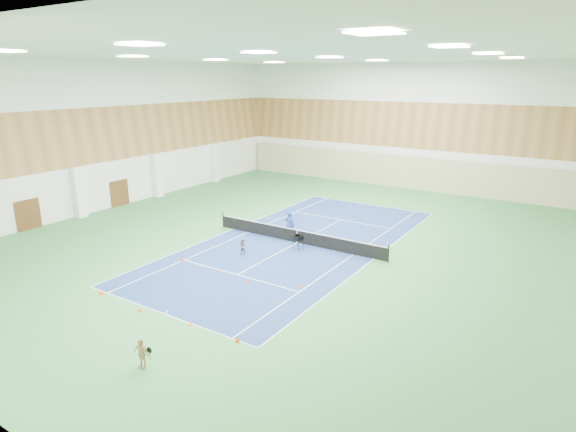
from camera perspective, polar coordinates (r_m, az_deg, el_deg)
The scene contains 22 objects.
ground at distance 32.18m, azimuth 1.09°, elevation -3.21°, with size 40.00×40.00×0.00m, color #32763C.
room_shell at distance 30.71m, azimuth 1.15°, elevation 7.40°, with size 36.00×40.00×12.00m, color white, non-canonical shape.
wood_cladding at distance 30.47m, azimuth 1.18°, elevation 11.12°, with size 36.00×40.00×8.00m, color #A26F3C, non-canonical shape.
ceiling_light_grid at distance 30.37m, azimuth 1.22°, elevation 18.51°, with size 21.40×25.40×0.06m, color white, non-canonical shape.
court_surface at distance 32.18m, azimuth 1.09°, elevation -3.20°, with size 10.97×23.77×0.01m, color navy.
tennis_balls_scatter at distance 32.17m, azimuth 1.09°, elevation -3.14°, with size 10.57×22.77×0.07m, color yellow, non-canonical shape.
tennis_net at distance 32.00m, azimuth 1.10°, elevation -2.28°, with size 12.80×0.10×1.10m, color black, non-canonical shape.
back_curtain at distance 49.13m, azimuth 13.39°, elevation 5.10°, with size 35.40×0.16×3.20m, color #C6B793.
door_left_a at distance 39.46m, azimuth -28.42°, elevation 0.13°, with size 0.08×1.80×2.20m, color #593319.
door_left_b at distance 43.66m, azimuth -19.33°, elevation 2.59°, with size 0.08×1.80×2.20m, color #593319.
coach at distance 32.86m, azimuth 0.19°, elevation -1.04°, with size 0.70×0.46×1.92m, color #213D97.
child_court at distance 30.03m, azimuth -5.40°, elevation -3.64°, with size 0.53×0.41×1.08m, color gray.
child_apron at distance 19.79m, azimuth -16.98°, elevation -15.30°, with size 0.70×0.29×1.19m, color tan.
ball_cart at distance 30.82m, azimuth 1.20°, elevation -3.16°, with size 0.56×0.56×0.96m, color black, non-canonical shape.
cone_svc_a at distance 29.69m, azimuth -12.43°, elevation -5.07°, with size 0.22×0.22×0.24m, color #FF460D.
cone_svc_b at distance 27.79m, azimuth -8.21°, elevation -6.38°, with size 0.19×0.19×0.21m, color #EB500C.
cone_svc_c at distance 26.20m, azimuth -4.74°, elevation -7.72°, with size 0.18×0.18×0.20m, color #EF3F0C.
cone_svc_d at distance 25.67m, azimuth 1.37°, elevation -8.17°, with size 0.20×0.20×0.22m, color orange.
cone_base_a at distance 26.57m, azimuth -21.28°, elevation -8.43°, with size 0.23×0.23×0.25m, color #FF540D.
cone_base_b at distance 24.18m, azimuth -17.14°, elevation -10.56°, with size 0.20×0.20×0.22m, color #FF5B0D.
cone_base_c at distance 22.42m, azimuth -11.48°, elevation -12.37°, with size 0.18×0.18×0.20m, color orange.
cone_base_d at distance 20.89m, azimuth -6.05°, elevation -14.32°, with size 0.23×0.23×0.25m, color #EF450C.
Camera 1 is at (15.95, -25.82, 10.71)m, focal length 30.00 mm.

